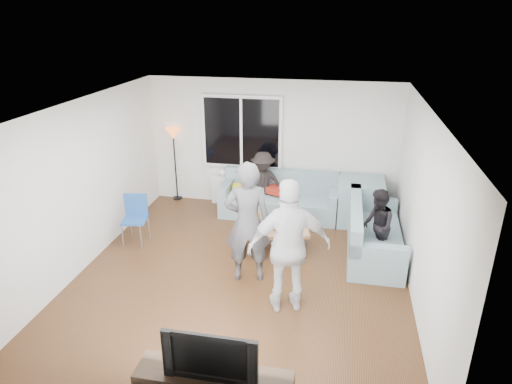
% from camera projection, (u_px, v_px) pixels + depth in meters
% --- Properties ---
extents(floor, '(5.00, 5.50, 0.04)m').
position_uv_depth(floor, '(242.00, 275.00, 6.98)').
color(floor, '#56351C').
rests_on(floor, ground).
extents(ceiling, '(5.00, 5.50, 0.04)m').
position_uv_depth(ceiling, '(240.00, 106.00, 5.99)').
color(ceiling, white).
rests_on(ceiling, ground).
extents(wall_back, '(5.00, 0.04, 2.60)m').
position_uv_depth(wall_back, '(272.00, 145.00, 9.00)').
color(wall_back, silver).
rests_on(wall_back, ground).
extents(wall_front, '(5.00, 0.04, 2.60)m').
position_uv_depth(wall_front, '(172.00, 316.00, 3.97)').
color(wall_front, silver).
rests_on(wall_front, ground).
extents(wall_left, '(0.04, 5.50, 2.60)m').
position_uv_depth(wall_left, '(82.00, 185.00, 6.94)').
color(wall_left, silver).
rests_on(wall_left, ground).
extents(wall_right, '(0.04, 5.50, 2.60)m').
position_uv_depth(wall_right, '(424.00, 211.00, 6.04)').
color(wall_right, silver).
rests_on(wall_right, ground).
extents(window_frame, '(1.62, 0.06, 1.47)m').
position_uv_depth(window_frame, '(242.00, 132.00, 8.94)').
color(window_frame, white).
rests_on(window_frame, wall_back).
extents(window_glass, '(1.50, 0.02, 1.35)m').
position_uv_depth(window_glass, '(241.00, 133.00, 8.91)').
color(window_glass, black).
rests_on(window_glass, window_frame).
extents(window_mullion, '(0.05, 0.03, 1.35)m').
position_uv_depth(window_mullion, '(241.00, 133.00, 8.90)').
color(window_mullion, white).
rests_on(window_mullion, window_frame).
extents(radiator, '(1.30, 0.12, 0.62)m').
position_uv_depth(radiator, '(242.00, 191.00, 9.37)').
color(radiator, silver).
rests_on(radiator, floor).
extents(potted_plant, '(0.20, 0.17, 0.35)m').
position_uv_depth(potted_plant, '(255.00, 170.00, 9.11)').
color(potted_plant, '#265B24').
rests_on(potted_plant, radiator).
extents(vase, '(0.18, 0.18, 0.19)m').
position_uv_depth(vase, '(223.00, 172.00, 9.27)').
color(vase, silver).
rests_on(vase, radiator).
extents(sofa_back_section, '(2.30, 0.85, 0.85)m').
position_uv_depth(sofa_back_section, '(279.00, 195.00, 8.84)').
color(sofa_back_section, gray).
rests_on(sofa_back_section, floor).
extents(sofa_right_section, '(2.00, 0.85, 0.85)m').
position_uv_depth(sofa_right_section, '(375.00, 230.00, 7.45)').
color(sofa_right_section, gray).
rests_on(sofa_right_section, floor).
extents(sofa_corner, '(0.85, 0.85, 0.85)m').
position_uv_depth(sofa_corner, '(360.00, 201.00, 8.56)').
color(sofa_corner, gray).
rests_on(sofa_corner, floor).
extents(cushion_yellow, '(0.43, 0.39, 0.14)m').
position_uv_depth(cushion_yellow, '(242.00, 189.00, 8.92)').
color(cushion_yellow, yellow).
rests_on(cushion_yellow, sofa_back_section).
extents(cushion_red, '(0.45, 0.42, 0.13)m').
position_uv_depth(cushion_red, '(277.00, 190.00, 8.87)').
color(cushion_red, maroon).
rests_on(cushion_red, sofa_back_section).
extents(coffee_table, '(1.21, 0.84, 0.40)m').
position_uv_depth(coffee_table, '(275.00, 239.00, 7.63)').
color(coffee_table, '#A3784E').
rests_on(coffee_table, floor).
extents(pitcher, '(0.17, 0.17, 0.17)m').
position_uv_depth(pitcher, '(277.00, 225.00, 7.49)').
color(pitcher, maroon).
rests_on(pitcher, coffee_table).
extents(side_chair, '(0.47, 0.47, 0.86)m').
position_uv_depth(side_chair, '(135.00, 221.00, 7.76)').
color(side_chair, '#235097').
rests_on(side_chair, floor).
extents(floor_lamp, '(0.32, 0.32, 1.56)m').
position_uv_depth(floor_lamp, '(175.00, 164.00, 9.48)').
color(floor_lamp, orange).
rests_on(floor_lamp, floor).
extents(player_left, '(0.76, 0.59, 1.87)m').
position_uv_depth(player_left, '(248.00, 222.00, 6.55)').
color(player_left, '#48474C').
rests_on(player_left, floor).
extents(player_right, '(1.19, 0.76, 1.88)m').
position_uv_depth(player_right, '(289.00, 247.00, 5.86)').
color(player_right, silver).
rests_on(player_right, floor).
extents(spectator_right, '(0.55, 0.66, 1.23)m').
position_uv_depth(spectator_right, '(377.00, 226.00, 7.15)').
color(spectator_right, black).
rests_on(spectator_right, floor).
extents(spectator_back, '(0.90, 0.62, 1.28)m').
position_uv_depth(spectator_back, '(263.00, 183.00, 8.84)').
color(spectator_back, black).
rests_on(spectator_back, floor).
extents(television, '(0.95, 0.12, 0.55)m').
position_uv_depth(television, '(212.00, 352.00, 4.39)').
color(television, black).
rests_on(television, tv_console).
extents(bottle_d, '(0.07, 0.07, 0.22)m').
position_uv_depth(bottle_d, '(291.00, 226.00, 7.40)').
color(bottle_d, orange).
rests_on(bottle_d, coffee_table).
extents(bottle_e, '(0.07, 0.07, 0.23)m').
position_uv_depth(bottle_e, '(300.00, 220.00, 7.58)').
color(bottle_e, black).
rests_on(bottle_e, coffee_table).
extents(bottle_c, '(0.07, 0.07, 0.22)m').
position_uv_depth(bottle_c, '(280.00, 219.00, 7.63)').
color(bottle_c, black).
rests_on(bottle_c, coffee_table).
extents(bottle_a, '(0.07, 0.07, 0.20)m').
position_uv_depth(bottle_a, '(258.00, 218.00, 7.69)').
color(bottle_a, orange).
rests_on(bottle_a, coffee_table).
extents(bottle_b, '(0.08, 0.08, 0.25)m').
position_uv_depth(bottle_b, '(267.00, 224.00, 7.41)').
color(bottle_b, '#1E981B').
rests_on(bottle_b, coffee_table).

